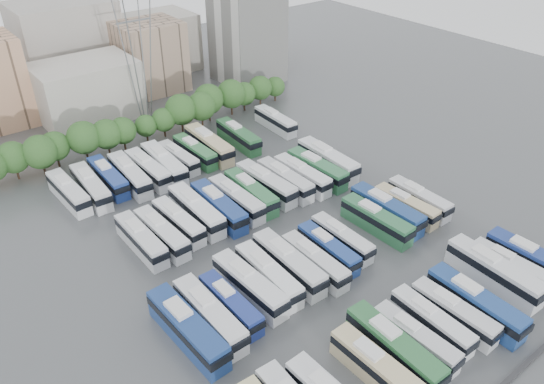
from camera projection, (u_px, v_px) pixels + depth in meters
ground at (291, 241)px, 77.19m from camera, size 220.00×220.00×0.00m
tree_line at (151, 119)px, 102.55m from camera, size 65.31×7.73×8.02m
city_buildings at (59, 68)px, 116.95m from camera, size 102.00×35.00×20.00m
apartment_tower at (247, 27)px, 126.45m from camera, size 14.00×14.00×26.00m
electricity_pylon at (135, 34)px, 101.51m from camera, size 9.00×6.91×33.83m
bus_r0_s4 at (378, 369)px, 55.82m from camera, size 2.92×12.01×3.75m
bus_r0_s5 at (394, 347)px, 58.04m from camera, size 3.16×12.89×4.02m
bus_r0_s6 at (415, 338)px, 59.51m from camera, size 2.74×11.02×3.44m
bus_r0_s7 at (432, 321)px, 61.69m from camera, size 2.68×11.05×3.45m
bus_r0_s8 at (454, 312)px, 62.83m from camera, size 2.71×11.26×3.52m
bus_r0_s9 at (476, 303)px, 63.79m from camera, size 3.08×12.96×4.05m
bus_r0_s11 at (494, 272)px, 68.51m from camera, size 3.40×13.44×4.19m
bus_r0_s12 at (510, 266)px, 70.01m from camera, size 2.86×10.93×3.40m
bus_r0_s13 at (532, 260)px, 70.71m from camera, size 3.11×12.64×3.94m
bus_r1_s0 at (187, 328)px, 60.25m from camera, size 3.50×13.59×4.23m
bus_r1_s1 at (210, 315)px, 62.21m from camera, size 2.80×12.69×3.98m
bus_r1_s2 at (231, 304)px, 64.11m from camera, size 2.46×10.95×3.43m
bus_r1_s3 at (249, 285)px, 66.56m from camera, size 3.29×12.64×3.93m
bus_r1_s4 at (268, 275)px, 68.27m from camera, size 3.09×12.20×3.80m
bus_r1_s5 at (289, 263)px, 70.05m from camera, size 3.06×12.96×4.05m
bus_r1_s6 at (315, 261)px, 70.70m from camera, size 2.60×11.54×3.61m
bus_r1_s7 at (328, 249)px, 73.12m from camera, size 2.66×10.99×3.43m
bus_r1_s8 at (342, 238)px, 75.16m from camera, size 2.36×10.81×3.39m
bus_r1_s10 at (376, 220)px, 78.48m from camera, size 3.13×12.33×3.84m
bus_r1_s11 at (387, 210)px, 80.62m from camera, size 2.97×12.98×4.06m
bus_r1_s12 at (406, 206)px, 82.02m from camera, size 2.92×11.25×3.50m
bus_r1_s13 at (419, 198)px, 83.69m from camera, size 2.64×11.35×3.55m
bus_r2_s1 at (141, 240)px, 74.57m from camera, size 2.70×11.95×3.74m
bus_r2_s2 at (162, 233)px, 75.85m from camera, size 3.05×12.01×3.74m
bus_r2_s3 at (179, 221)px, 78.42m from camera, size 2.96×11.48×3.57m
bus_r2_s4 at (196, 210)px, 80.47m from camera, size 3.04×13.05×4.08m
bus_r2_s5 at (219, 206)px, 81.34m from camera, size 3.23×12.98×4.05m
bus_r2_s6 at (236, 199)px, 83.33m from camera, size 2.87×12.26×3.83m
bus_r2_s7 at (251, 192)px, 84.99m from camera, size 3.13×12.37×3.85m
bus_r2_s8 at (266, 183)px, 87.10m from camera, size 3.40×12.98×4.04m
bus_r2_s9 at (285, 180)px, 88.26m from camera, size 2.78×12.33×3.86m
bus_r2_s10 at (302, 175)px, 89.56m from camera, size 2.94×12.23×3.82m
bus_r2_s11 at (317, 169)px, 91.18m from camera, size 3.26×12.80×3.98m
bus_r2_s12 at (328, 160)px, 93.58m from camera, size 3.37×13.73×4.28m
bus_r3_s0 at (69, 192)px, 85.02m from camera, size 3.18×12.29×3.82m
bus_r3_s1 at (91, 186)px, 86.32m from camera, size 3.30×12.78×3.98m
bus_r3_s2 at (108, 177)px, 89.00m from camera, size 2.81×12.16×3.80m
bus_r3_s3 at (130, 175)px, 89.42m from camera, size 3.37×13.05×4.06m
bus_r3_s4 at (148, 169)px, 91.20m from camera, size 3.00×12.43×3.88m
bus_r3_s5 at (164, 164)px, 92.53m from camera, size 3.45×13.39×4.17m
bus_r3_s6 at (179, 157)px, 95.23m from camera, size 2.85×10.90×3.39m
bus_r3_s7 at (195, 151)px, 96.93m from camera, size 2.85×11.60×3.62m
bus_r3_s8 at (209, 144)px, 98.64m from camera, size 3.35×13.68×4.27m
bus_r3_s10 at (238, 136)px, 101.94m from camera, size 3.30×12.54×3.90m
bus_r3_s13 at (275, 121)px, 108.09m from camera, size 3.02×11.79×3.67m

